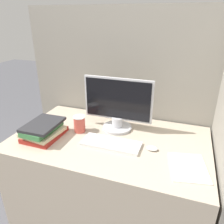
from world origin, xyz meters
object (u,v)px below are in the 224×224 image
object	(u,v)px
mouse	(152,148)
coffee_cup	(79,124)
monitor	(118,107)
book_stack	(43,130)
keyboard	(111,144)

from	to	relation	value
mouse	coffee_cup	xyz separation A→B (m)	(-0.56, 0.07, 0.05)
monitor	mouse	size ratio (longest dim) A/B	6.99
monitor	book_stack	size ratio (longest dim) A/B	1.70
keyboard	coffee_cup	size ratio (longest dim) A/B	3.21
book_stack	monitor	bearing A→B (deg)	33.37
keyboard	coffee_cup	xyz separation A→B (m)	(-0.28, 0.10, 0.05)
mouse	coffee_cup	bearing A→B (deg)	172.75
monitor	keyboard	size ratio (longest dim) A/B	1.30
book_stack	keyboard	bearing A→B (deg)	7.29
monitor	book_stack	xyz separation A→B (m)	(-0.45, -0.30, -0.13)
monitor	keyboard	bearing A→B (deg)	-82.05
monitor	book_stack	bearing A→B (deg)	-146.63
coffee_cup	book_stack	world-z (taller)	coffee_cup
mouse	book_stack	size ratio (longest dim) A/B	0.24
mouse	coffee_cup	distance (m)	0.56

